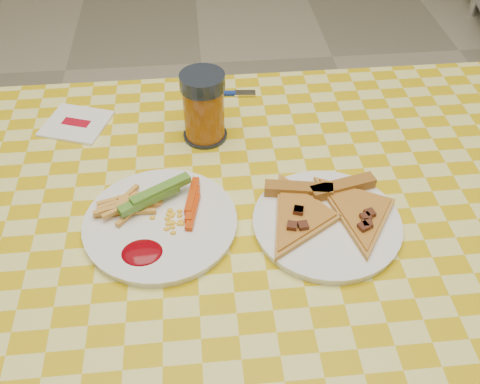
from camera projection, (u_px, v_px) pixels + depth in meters
name	position (u px, v px, depth m)	size (l,w,h in m)	color
table	(227.00, 250.00, 0.92)	(1.28, 0.88, 0.76)	silver
plate_left	(161.00, 224.00, 0.86)	(0.24, 0.24, 0.01)	white
plate_right	(327.00, 224.00, 0.86)	(0.23, 0.23, 0.01)	white
fries_veggies	(154.00, 210.00, 0.86)	(0.19, 0.18, 0.04)	gold
pizza_slices	(327.00, 210.00, 0.86)	(0.28, 0.24, 0.02)	gold
drink_glass	(204.00, 108.00, 0.98)	(0.08, 0.08, 0.14)	black
napkin	(76.00, 124.00, 1.05)	(0.15, 0.14, 0.01)	white
fork	(223.00, 93.00, 1.13)	(0.14, 0.03, 0.01)	navy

